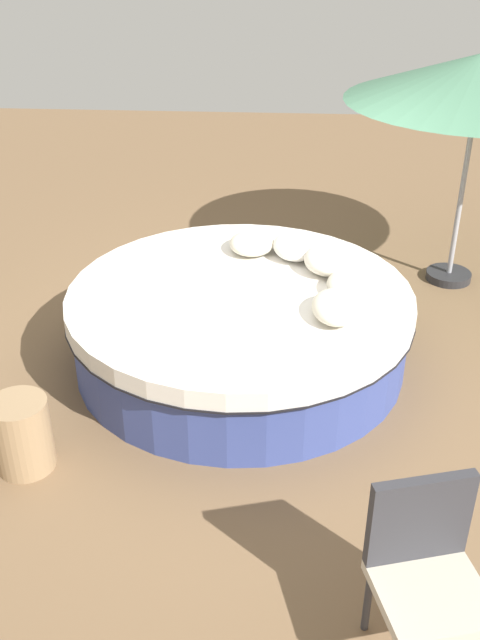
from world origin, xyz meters
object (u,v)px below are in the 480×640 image
Objects in this scene: throw_pillow_0 at (336,307)px; throw_pillow_3 at (296,245)px; round_bed at (240,326)px; throw_pillow_4 at (252,243)px; throw_pillow_2 at (328,260)px; side_table at (22,434)px; patio_chair at (426,562)px; patio_umbrella at (480,79)px; throw_pillow_1 at (345,285)px.

throw_pillow_0 is 0.98× the size of throw_pillow_3.
round_bed is 6.25× the size of throw_pillow_4.
throw_pillow_3 is at bearing -98.59° from throw_pillow_4.
side_table is at bearing 130.94° from throw_pillow_2.
throw_pillow_0 is 2.36m from side_table.
round_bed is at bearing 147.97° from throw_pillow_3.
throw_pillow_2 is 2.98m from patio_chair.
throw_pillow_4 is at bearing 61.89° from throw_pillow_2.
round_bed reaches higher than side_table.
throw_pillow_3 reaches higher than throw_pillow_4.
patio_umbrella is at bearing -46.71° from throw_pillow_2.
side_table is at bearing -41.53° from patio_chair.
throw_pillow_4 reaches higher than throw_pillow_1.
throw_pillow_4 reaches higher than side_table.
throw_pillow_3 reaches higher than throw_pillow_0.
patio_umbrella is (1.58, -1.17, 1.23)m from throw_pillow_1.
throw_pillow_0 is at bearing -63.79° from side_table.
side_table is (-2.98, 3.33, -1.69)m from patio_umbrella.
throw_pillow_0 is 1.13× the size of throw_pillow_1.
throw_pillow_2 is (0.75, 0.03, 0.02)m from throw_pillow_0.
patio_chair is (-2.58, -0.24, -0.15)m from throw_pillow_1.
patio_umbrella is at bearing -59.25° from throw_pillow_3.
patio_chair is at bearing -163.02° from throw_pillow_4.
throw_pillow_4 is (0.72, 0.76, 0.01)m from throw_pillow_1.
throw_pillow_2 is 2.75m from side_table.
patio_chair reaches higher than side_table.
throw_pillow_4 is at bearing -33.47° from side_table.
side_table is at bearing 135.50° from round_bed.
patio_chair is at bearing -157.42° from round_bed.
round_bed is at bearing 92.06° from throw_pillow_1.
throw_pillow_0 reaches higher than round_bed.
throw_pillow_2 is at bearing 17.52° from throw_pillow_1.
throw_pillow_0 is 0.76m from throw_pillow_2.
side_table is (-1.77, 2.05, -0.49)m from throw_pillow_2.
throw_pillow_3 is 0.22× the size of patio_umbrella.
throw_pillow_2 is 0.39m from throw_pillow_3.
patio_chair is 4.48m from patio_umbrella.
throw_pillow_1 is at bearing -13.62° from throw_pillow_0.
patio_chair is at bearing -116.07° from side_table.
patio_umbrella is at bearing -48.13° from side_table.
throw_pillow_1 is 2.59m from patio_chair.
throw_pillow_3 is (0.66, 0.38, 0.03)m from throw_pillow_1.
patio_umbrella reaches higher than patio_chair.
throw_pillow_4 is 0.45× the size of patio_chair.
throw_pillow_2 is 0.89× the size of side_table.
throw_pillow_2 is at bearing -49.06° from side_table.
side_table is at bearing 131.87° from patio_umbrella.
round_bed is 5.45× the size of throw_pillow_0.
throw_pillow_1 is at bearing -57.09° from side_table.
round_bed is at bearing 64.11° from throw_pillow_0.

